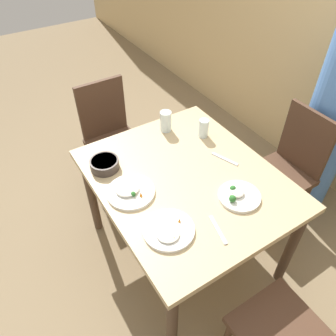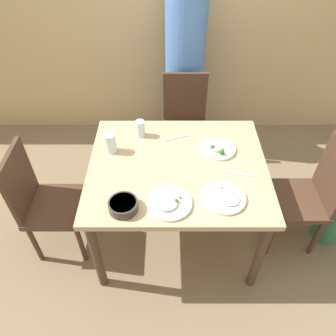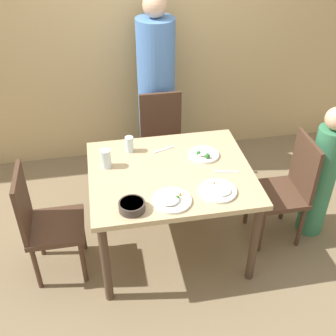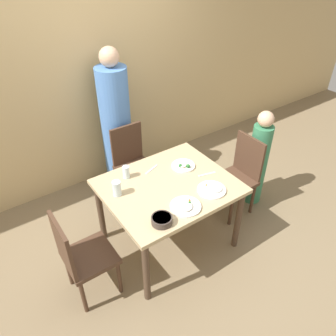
{
  "view_description": "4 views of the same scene",
  "coord_description": "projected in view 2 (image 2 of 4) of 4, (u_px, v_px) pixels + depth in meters",
  "views": [
    {
      "loc": [
        1.08,
        -0.81,
        2.07
      ],
      "look_at": [
        -0.06,
        -0.09,
        0.82
      ],
      "focal_mm": 35.0,
      "sensor_mm": 36.0,
      "label": 1
    },
    {
      "loc": [
        -0.06,
        -1.55,
        2.23
      ],
      "look_at": [
        -0.07,
        -0.09,
        0.82
      ],
      "focal_mm": 35.0,
      "sensor_mm": 36.0,
      "label": 2
    },
    {
      "loc": [
        -0.46,
        -2.39,
        2.54
      ],
      "look_at": [
        -0.03,
        -0.05,
        0.82
      ],
      "focal_mm": 45.0,
      "sensor_mm": 36.0,
      "label": 3
    },
    {
      "loc": [
        -1.34,
        -1.91,
        2.63
      ],
      "look_at": [
        -0.03,
        -0.04,
        0.98
      ],
      "focal_mm": 35.0,
      "sensor_mm": 36.0,
      "label": 4
    }
  ],
  "objects": [
    {
      "name": "ground_plane",
      "position": [
        176.0,
        232.0,
        2.66
      ],
      "size": [
        10.0,
        10.0,
        0.0
      ],
      "primitive_type": "plane",
      "color": "#847051"
    },
    {
      "name": "person_adult",
      "position": [
        185.0,
        73.0,
        2.96
      ],
      "size": [
        0.35,
        0.35,
        1.7
      ],
      "color": "#5184D1",
      "rests_on": "ground_plane"
    },
    {
      "name": "dining_table",
      "position": [
        178.0,
        175.0,
        2.2
      ],
      "size": [
        1.17,
        0.99,
        0.75
      ],
      "color": "tan",
      "rests_on": "ground_plane"
    },
    {
      "name": "chair_adult_spot",
      "position": [
        185.0,
        122.0,
        2.93
      ],
      "size": [
        0.4,
        0.4,
        0.91
      ],
      "color": "#4C3323",
      "rests_on": "ground_plane"
    },
    {
      "name": "glass_water_short",
      "position": [
        111.0,
        143.0,
        2.19
      ],
      "size": [
        0.08,
        0.08,
        0.14
      ],
      "color": "silver",
      "rests_on": "dining_table"
    },
    {
      "name": "chair_empty_left",
      "position": [
        44.0,
        200.0,
        2.27
      ],
      "size": [
        0.4,
        0.4,
        0.91
      ],
      "rotation": [
        0.0,
        0.0,
        1.57
      ],
      "color": "#4C3323",
      "rests_on": "ground_plane"
    },
    {
      "name": "plate_noodles",
      "position": [
        169.0,
        203.0,
        1.89
      ],
      "size": [
        0.26,
        0.26,
        0.05
      ],
      "color": "white",
      "rests_on": "dining_table"
    },
    {
      "name": "bowl_curry",
      "position": [
        123.0,
        205.0,
        1.86
      ],
      "size": [
        0.17,
        0.17,
        0.06
      ],
      "color": "#3D332D",
      "rests_on": "dining_table"
    },
    {
      "name": "fork_steel",
      "position": [
        240.0,
        174.0,
        2.08
      ],
      "size": [
        0.18,
        0.06,
        0.01
      ],
      "color": "silver",
      "rests_on": "dining_table"
    },
    {
      "name": "glass_water_tall",
      "position": [
        141.0,
        128.0,
        2.33
      ],
      "size": [
        0.06,
        0.06,
        0.12
      ],
      "color": "silver",
      "rests_on": "dining_table"
    },
    {
      "name": "spoon_steel",
      "position": [
        177.0,
        137.0,
        2.35
      ],
      "size": [
        0.18,
        0.08,
        0.01
      ],
      "color": "silver",
      "rests_on": "dining_table"
    },
    {
      "name": "plate_rice_child",
      "position": [
        219.0,
        149.0,
        2.24
      ],
      "size": [
        0.23,
        0.23,
        0.06
      ],
      "color": "white",
      "rests_on": "dining_table"
    },
    {
      "name": "plate_rice_adult",
      "position": [
        225.0,
        198.0,
        1.92
      ],
      "size": [
        0.26,
        0.26,
        0.04
      ],
      "color": "white",
      "rests_on": "dining_table"
    },
    {
      "name": "chair_child_spot",
      "position": [
        308.0,
        194.0,
        2.31
      ],
      "size": [
        0.4,
        0.4,
        0.91
      ],
      "rotation": [
        0.0,
        0.0,
        -1.57
      ],
      "color": "#4C3323",
      "rests_on": "ground_plane"
    }
  ]
}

